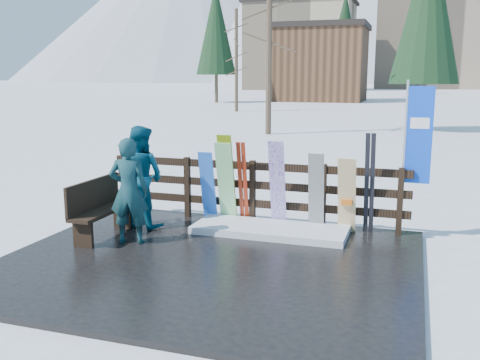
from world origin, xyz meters
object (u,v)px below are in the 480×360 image
(bench, at_px, (99,207))
(rental_flag, at_px, (415,141))
(snowboard_3, at_px, (277,184))
(snowboard_4, at_px, (316,192))
(snowboard_2, at_px, (227,179))
(snowboard_5, at_px, (347,196))
(person_back, at_px, (141,177))
(snowboard_0, at_px, (208,187))
(snowboard_1, at_px, (226,183))
(person_front, at_px, (129,191))

(bench, distance_m, rental_flag, 5.36)
(snowboard_3, distance_m, snowboard_4, 0.69)
(snowboard_4, bearing_deg, snowboard_2, 180.00)
(snowboard_2, bearing_deg, snowboard_4, 0.00)
(snowboard_5, distance_m, rental_flag, 1.44)
(snowboard_5, xyz_separation_m, person_back, (-3.54, -0.67, 0.24))
(snowboard_3, bearing_deg, rental_flag, 6.81)
(snowboard_3, relative_size, rental_flag, 0.62)
(snowboard_0, bearing_deg, snowboard_1, 0.00)
(bench, relative_size, snowboard_2, 0.89)
(snowboard_1, relative_size, rental_flag, 0.59)
(snowboard_1, relative_size, person_back, 0.85)
(snowboard_4, bearing_deg, person_front, -149.58)
(person_front, bearing_deg, snowboard_3, -156.63)
(snowboard_1, bearing_deg, snowboard_5, 0.00)
(snowboard_1, bearing_deg, snowboard_0, 180.00)
(person_front, bearing_deg, bench, -27.28)
(person_back, bearing_deg, snowboard_4, -156.22)
(bench, distance_m, snowboard_3, 3.07)
(bench, relative_size, person_back, 0.83)
(rental_flag, bearing_deg, snowboard_1, -175.22)
(snowboard_3, height_order, snowboard_4, snowboard_3)
(snowboard_5, height_order, person_front, person_front)
(snowboard_0, bearing_deg, snowboard_4, -0.00)
(snowboard_3, bearing_deg, snowboard_2, -180.00)
(snowboard_0, distance_m, snowboard_1, 0.36)
(snowboard_0, xyz_separation_m, person_front, (-0.72, -1.60, 0.20))
(snowboard_3, xyz_separation_m, person_front, (-2.04, -1.60, 0.07))
(snowboard_1, xyz_separation_m, snowboard_3, (0.96, 0.00, 0.03))
(snowboard_0, relative_size, snowboard_1, 0.87)
(snowboard_5, bearing_deg, snowboard_0, 180.00)
(snowboard_2, height_order, snowboard_5, snowboard_2)
(snowboard_2, height_order, snowboard_3, snowboard_2)
(bench, distance_m, person_front, 0.75)
(snowboard_0, height_order, person_front, person_front)
(rental_flag, relative_size, person_front, 1.52)
(bench, bearing_deg, person_front, -12.50)
(snowboard_1, relative_size, snowboard_5, 1.13)
(bench, height_order, snowboard_0, snowboard_0)
(rental_flag, bearing_deg, snowboard_2, -175.18)
(bench, height_order, person_back, person_back)
(snowboard_3, distance_m, person_back, 2.42)
(person_front, bearing_deg, rental_flag, -171.27)
(rental_flag, height_order, person_back, rental_flag)
(snowboard_5, bearing_deg, bench, -159.57)
(bench, distance_m, snowboard_1, 2.27)
(rental_flag, bearing_deg, bench, -160.81)
(snowboard_2, xyz_separation_m, snowboard_4, (1.62, 0.00, -0.14))
(snowboard_0, bearing_deg, snowboard_3, 0.00)
(snowboard_3, height_order, rental_flag, rental_flag)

